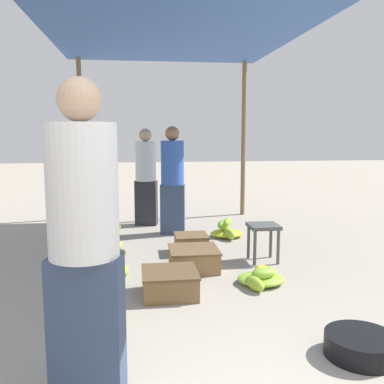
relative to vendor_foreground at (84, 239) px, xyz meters
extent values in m
cylinder|color=olive|center=(-0.63, 5.20, 0.44)|extent=(0.08, 0.08, 2.71)
cylinder|color=olive|center=(2.20, 5.20, 0.44)|extent=(0.08, 0.08, 2.71)
cube|color=#33569E|center=(0.78, 2.35, 1.81)|extent=(3.23, 6.09, 0.04)
cube|color=#384766|center=(0.00, 0.00, -0.51)|extent=(0.42, 0.27, 0.82)
cylinder|color=white|center=(0.00, 0.00, 0.26)|extent=(0.43, 0.43, 0.71)
sphere|color=tan|center=(0.00, 0.00, 0.73)|extent=(0.23, 0.23, 0.23)
cube|color=#4C4C4C|center=(1.73, 2.37, -0.50)|extent=(0.34, 0.34, 0.04)
cylinder|color=#4C4C4C|center=(1.59, 2.24, -0.72)|extent=(0.04, 0.04, 0.40)
cylinder|color=#4C4C4C|center=(1.86, 2.24, -0.72)|extent=(0.04, 0.04, 0.40)
cylinder|color=#4C4C4C|center=(1.59, 2.51, -0.72)|extent=(0.04, 0.04, 0.40)
cylinder|color=#4C4C4C|center=(1.86, 2.51, -0.72)|extent=(0.04, 0.04, 0.40)
cylinder|color=black|center=(1.75, 0.22, -0.84)|extent=(0.48, 0.48, 0.15)
ellipsoid|color=#8BBC33|center=(-0.10, 0.97, -0.80)|extent=(0.21, 0.31, 0.13)
ellipsoid|color=#BFD12A|center=(-0.07, 0.84, -0.84)|extent=(0.32, 0.22, 0.14)
ellipsoid|color=#89BB34|center=(-0.03, 0.97, -0.76)|extent=(0.18, 0.33, 0.10)
ellipsoid|color=#AFCA2D|center=(-0.19, 0.93, -0.77)|extent=(0.30, 0.18, 0.12)
ellipsoid|color=#BED02A|center=(-0.07, 1.04, -0.77)|extent=(0.28, 0.18, 0.10)
ellipsoid|color=#B0CB2D|center=(-0.09, 0.99, -0.87)|extent=(0.55, 0.48, 0.10)
ellipsoid|color=#A3C62F|center=(-0.01, 2.13, -0.68)|extent=(0.26, 0.27, 0.12)
ellipsoid|color=#96C031|center=(-0.05, 2.02, -0.74)|extent=(0.34, 0.29, 0.10)
ellipsoid|color=#8BBC33|center=(0.07, 1.97, -0.85)|extent=(0.28, 0.27, 0.14)
ellipsoid|color=#82B835|center=(0.01, 2.08, -0.69)|extent=(0.34, 0.20, 0.13)
ellipsoid|color=#8CBC33|center=(0.00, 2.07, -0.70)|extent=(0.35, 0.24, 0.12)
ellipsoid|color=#CAD528|center=(-0.02, 2.12, -0.87)|extent=(0.41, 0.36, 0.10)
ellipsoid|color=#BDD02A|center=(-0.16, 2.97, -0.86)|extent=(0.16, 0.26, 0.11)
ellipsoid|color=#85B934|center=(-0.32, 3.32, -0.85)|extent=(0.20, 0.27, 0.14)
ellipsoid|color=#A3C52F|center=(-0.21, 3.11, -0.80)|extent=(0.29, 0.12, 0.13)
ellipsoid|color=#9EC330|center=(-0.26, 3.16, -0.72)|extent=(0.21, 0.30, 0.11)
ellipsoid|color=#8ABC33|center=(-0.18, 3.14, -0.83)|extent=(0.33, 0.25, 0.09)
ellipsoid|color=#87BA34|center=(-0.12, 3.03, -0.85)|extent=(0.18, 0.28, 0.11)
ellipsoid|color=#B2CC2C|center=(-0.18, 3.14, -0.87)|extent=(0.56, 0.49, 0.10)
ellipsoid|color=#BFD12A|center=(-0.18, 4.07, -0.85)|extent=(0.29, 0.24, 0.09)
ellipsoid|color=#77B437|center=(-0.09, 3.82, -0.82)|extent=(0.25, 0.21, 0.11)
ellipsoid|color=#75B337|center=(-0.39, 3.96, -0.76)|extent=(0.22, 0.36, 0.09)
ellipsoid|color=#C9D528|center=(-0.27, 3.84, -0.80)|extent=(0.21, 0.30, 0.11)
ellipsoid|color=#C5D329|center=(-0.09, 4.10, -0.84)|extent=(0.30, 0.20, 0.15)
ellipsoid|color=#7CB636|center=(-0.29, 3.99, -0.77)|extent=(0.33, 0.28, 0.14)
ellipsoid|color=#B2CC2C|center=(-0.27, 3.93, -0.87)|extent=(0.59, 0.52, 0.10)
ellipsoid|color=#76B337|center=(1.52, 3.59, -0.73)|extent=(0.29, 0.33, 0.13)
ellipsoid|color=#8EBD33|center=(1.57, 3.58, -0.70)|extent=(0.20, 0.30, 0.11)
ellipsoid|color=#B6CD2C|center=(1.52, 3.60, -0.76)|extent=(0.15, 0.24, 0.09)
ellipsoid|color=#99C131|center=(1.56, 3.39, -0.84)|extent=(0.17, 0.28, 0.14)
ellipsoid|color=#C7D429|center=(1.56, 3.57, -0.87)|extent=(0.47, 0.41, 0.10)
ellipsoid|color=#99C231|center=(1.38, 1.49, -0.85)|extent=(0.19, 0.31, 0.13)
ellipsoid|color=#CCD628|center=(1.51, 1.70, -0.82)|extent=(0.27, 0.34, 0.12)
ellipsoid|color=#88BB34|center=(1.49, 1.57, -0.79)|extent=(0.28, 0.20, 0.10)
ellipsoid|color=#88BB34|center=(1.60, 1.72, -0.85)|extent=(0.20, 0.25, 0.14)
ellipsoid|color=#8DBD33|center=(1.49, 1.64, -0.87)|extent=(0.47, 0.41, 0.10)
cube|color=olive|center=(0.95, 2.83, -0.81)|extent=(0.39, 0.39, 0.21)
cube|color=brown|center=(0.95, 2.83, -0.70)|extent=(0.40, 0.40, 0.02)
cube|color=brown|center=(0.57, 1.47, -0.81)|extent=(0.49, 0.49, 0.21)
cube|color=brown|center=(0.57, 1.47, -0.70)|extent=(0.51, 0.51, 0.02)
cube|color=olive|center=(0.89, 2.18, -0.81)|extent=(0.51, 0.51, 0.21)
cube|color=brown|center=(0.89, 2.18, -0.69)|extent=(0.53, 0.53, 0.02)
cube|color=#384766|center=(0.81, 3.87, -0.55)|extent=(0.38, 0.25, 0.73)
cylinder|color=#3359B2|center=(0.81, 3.87, 0.13)|extent=(0.39, 0.39, 0.63)
sphere|color=#9E704C|center=(0.81, 3.87, 0.55)|extent=(0.21, 0.21, 0.21)
cube|color=#2D2D33|center=(0.44, 4.54, -0.56)|extent=(0.38, 0.26, 0.72)
cylinder|color=white|center=(0.44, 4.54, 0.11)|extent=(0.39, 0.39, 0.62)
sphere|color=tan|center=(0.44, 4.54, 0.53)|extent=(0.20, 0.20, 0.20)
camera|label=1|loc=(0.28, -2.29, 0.57)|focal=40.00mm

